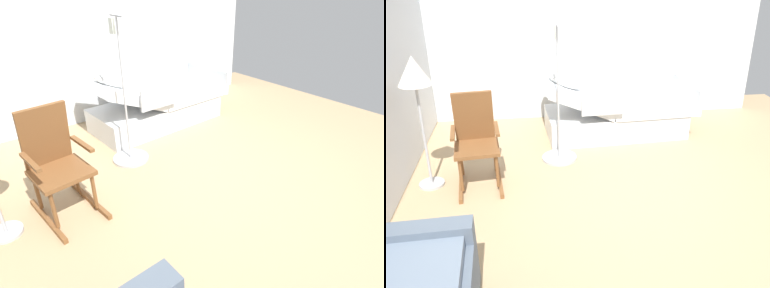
{
  "view_description": "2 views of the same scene",
  "coord_description": "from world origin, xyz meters",
  "views": [
    {
      "loc": [
        -1.97,
        2.15,
        2.0
      ],
      "look_at": [
        0.01,
        0.6,
        0.67
      ],
      "focal_mm": 29.11,
      "sensor_mm": 36.0,
      "label": 1
    },
    {
      "loc": [
        -3.65,
        1.05,
        2.43
      ],
      "look_at": [
        0.09,
        0.57,
        0.69
      ],
      "focal_mm": 39.4,
      "sensor_mm": 36.0,
      "label": 2
    }
  ],
  "objects": [
    {
      "name": "iv_pole",
      "position": [
        1.17,
        0.68,
        0.25
      ],
      "size": [
        0.44,
        0.44,
        1.69
      ],
      "color": "#B2B5BA",
      "rests_on": "ground"
    },
    {
      "name": "floor_lamp",
      "position": [
        0.68,
        2.17,
        1.23
      ],
      "size": [
        0.34,
        0.34,
        1.48
      ],
      "color": "#B2B5BA",
      "rests_on": "ground"
    },
    {
      "name": "ground_plane",
      "position": [
        0.0,
        0.0,
        0.0
      ],
      "size": [
        6.66,
        6.66,
        0.0
      ],
      "primitive_type": "plane",
      "color": "tan"
    },
    {
      "name": "side_wall",
      "position": [
        2.72,
        0.0,
        1.35
      ],
      "size": [
        0.1,
        5.11,
        2.7
      ],
      "primitive_type": "cube",
      "color": "silver",
      "rests_on": "ground"
    },
    {
      "name": "rocking_chair",
      "position": [
        0.71,
        1.63,
        0.5
      ],
      "size": [
        0.81,
        0.56,
        1.05
      ],
      "color": "brown",
      "rests_on": "ground"
    },
    {
      "name": "hospital_bed",
      "position": [
        1.9,
        -0.19,
        0.3
      ],
      "size": [
        1.1,
        2.15,
        0.98
      ],
      "color": "silver",
      "rests_on": "ground"
    }
  ]
}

